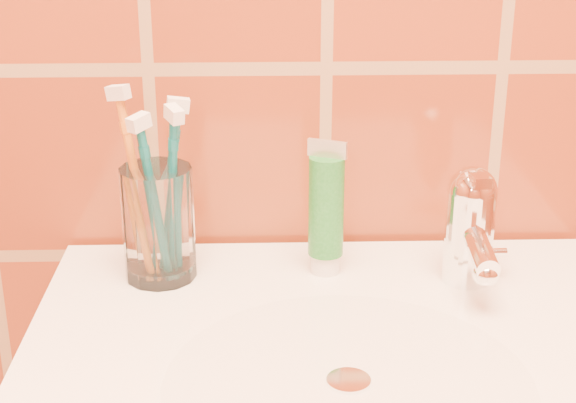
{
  "coord_description": "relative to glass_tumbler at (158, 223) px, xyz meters",
  "views": [
    {
      "loc": [
        -0.07,
        0.31,
        1.25
      ],
      "look_at": [
        -0.04,
        1.08,
        0.94
      ],
      "focal_mm": 55.0,
      "sensor_mm": 36.0,
      "label": 1
    }
  ],
  "objects": [
    {
      "name": "toothbrush_1",
      "position": [
        -0.0,
        -0.02,
        0.03
      ],
      "size": [
        0.08,
        0.08,
        0.19
      ],
      "primitive_type": null,
      "rotation": [
        0.15,
        0.0,
        -0.71
      ],
      "color": "#0C616C",
      "rests_on": "glass_tumbler"
    },
    {
      "name": "toothpaste_tube",
      "position": [
        0.17,
        0.01,
        0.01
      ],
      "size": [
        0.04,
        0.04,
        0.14
      ],
      "rotation": [
        0.0,
        0.0,
        -0.41
      ],
      "color": "white",
      "rests_on": "pedestal_sink"
    },
    {
      "name": "toothbrush_3",
      "position": [
        -0.02,
        -0.0,
        0.04
      ],
      "size": [
        0.09,
        0.08,
        0.21
      ],
      "primitive_type": null,
      "rotation": [
        0.16,
        0.0,
        -2.08
      ],
      "color": "orange",
      "rests_on": "glass_tumbler"
    },
    {
      "name": "toothbrush_2",
      "position": [
        0.01,
        0.01,
        0.03
      ],
      "size": [
        0.06,
        0.06,
        0.19
      ],
      "primitive_type": null,
      "rotation": [
        0.15,
        0.0,
        1.73
      ],
      "color": "#0D6170",
      "rests_on": "glass_tumbler"
    },
    {
      "name": "faucet",
      "position": [
        0.31,
        -0.02,
        0.01
      ],
      "size": [
        0.05,
        0.11,
        0.12
      ],
      "color": "white",
      "rests_on": "pedestal_sink"
    },
    {
      "name": "toothbrush_0",
      "position": [
        0.02,
        -0.01,
        0.03
      ],
      "size": [
        0.07,
        0.09,
        0.19
      ],
      "primitive_type": null,
      "rotation": [
        0.17,
        0.0,
        0.53
      ],
      "color": "#0D6874",
      "rests_on": "glass_tumbler"
    },
    {
      "name": "glass_tumbler",
      "position": [
        0.0,
        0.0,
        0.0
      ],
      "size": [
        0.09,
        0.09,
        0.12
      ],
      "primitive_type": "cylinder",
      "rotation": [
        0.0,
        0.0,
        -0.36
      ],
      "color": "white",
      "rests_on": "pedestal_sink"
    }
  ]
}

